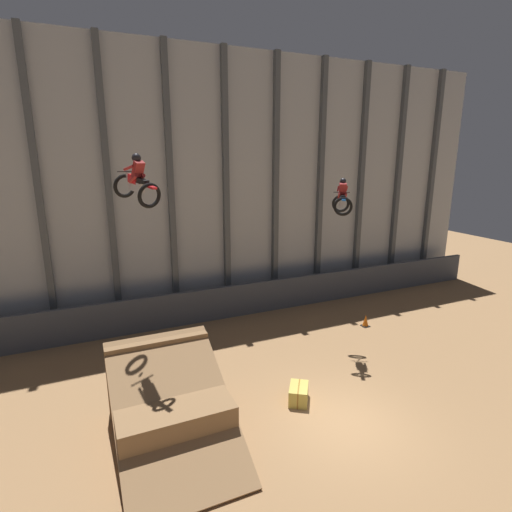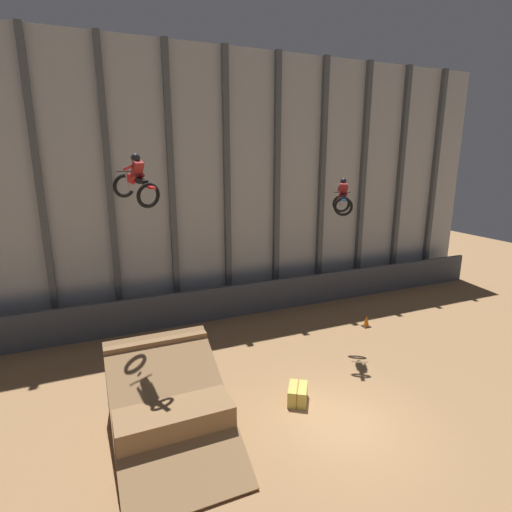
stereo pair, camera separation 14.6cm
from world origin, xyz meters
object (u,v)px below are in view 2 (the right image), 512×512
(rider_bike_right_air, at_px, (343,199))
(rider_bike_left_air, at_px, (136,183))
(dirt_ramp, at_px, (167,402))
(traffic_cone_near_ramp, at_px, (366,321))
(hay_bale_trackside, at_px, (298,394))

(rider_bike_right_air, bearing_deg, rider_bike_left_air, -140.04)
(dirt_ramp, bearing_deg, traffic_cone_near_ramp, 19.38)
(hay_bale_trackside, bearing_deg, traffic_cone_near_ramp, 33.70)
(dirt_ramp, xyz_separation_m, rider_bike_right_air, (7.85, 2.75, 5.40))
(dirt_ramp, bearing_deg, rider_bike_right_air, 19.31)
(dirt_ramp, xyz_separation_m, hay_bale_trackside, (4.23, -0.39, -0.58))
(rider_bike_left_air, xyz_separation_m, rider_bike_right_air, (8.07, 1.13, -0.93))
(rider_bike_right_air, relative_size, traffic_cone_near_ramp, 2.94)
(rider_bike_left_air, height_order, traffic_cone_near_ramp, rider_bike_left_air)
(rider_bike_left_air, relative_size, traffic_cone_near_ramp, 3.18)
(dirt_ramp, distance_m, traffic_cone_near_ramp, 10.81)
(dirt_ramp, distance_m, rider_bike_left_air, 6.54)
(rider_bike_left_air, bearing_deg, hay_bale_trackside, -45.94)
(dirt_ramp, distance_m, hay_bale_trackside, 4.28)
(rider_bike_left_air, height_order, rider_bike_right_air, rider_bike_left_air)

